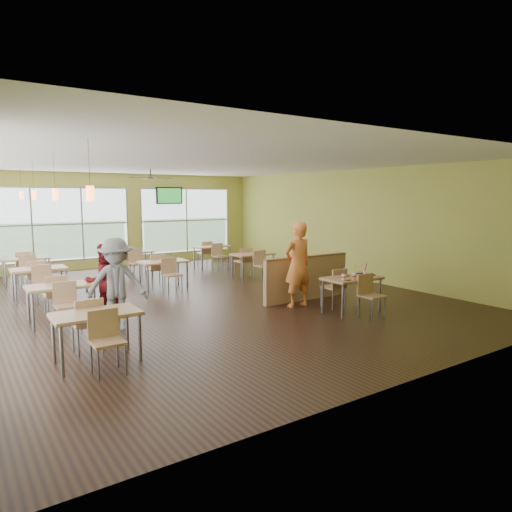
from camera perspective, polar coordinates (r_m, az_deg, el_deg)
name	(u,v)px	position (r m, az deg, el deg)	size (l,w,h in m)	color
room	(199,231)	(10.82, -7.11, 3.08)	(12.00, 12.04, 3.20)	black
window_bays	(53,233)	(12.93, -23.99, 2.64)	(9.24, 10.24, 2.38)	white
main_table	(352,283)	(9.71, 11.89, -3.29)	(1.22, 1.52, 0.87)	tan
half_wall_divider	(307,278)	(10.77, 6.34, -2.71)	(2.40, 0.14, 1.04)	tan
dining_tables	(133,267)	(12.09, -15.17, -1.29)	(6.92, 8.72, 0.87)	tan
pendant_lights	(44,195)	(10.44, -24.95, 6.98)	(0.11, 7.31, 0.86)	#2D2119
ceiling_fan	(151,178)	(13.54, -13.03, 9.51)	(1.25, 1.25, 0.29)	#2D2119
tv_backwall	(169,196)	(16.89, -10.79, 7.43)	(1.00, 0.07, 0.60)	black
man_plaid	(298,265)	(10.00, 5.23, -1.09)	(0.68, 0.45, 1.87)	#FE4C1C
patron_maroon	(103,281)	(9.59, -18.57, -2.97)	(0.72, 0.56, 1.49)	#5F0E12
patron_grey	(116,284)	(8.64, -17.07, -3.38)	(1.09, 0.62, 1.68)	slate
cup_blue	(344,277)	(9.31, 10.89, -2.58)	(0.09, 0.09, 0.32)	white
cup_yellow	(354,276)	(9.39, 12.15, -2.47)	(0.10, 0.10, 0.37)	white
cup_red_near	(365,275)	(9.63, 13.52, -2.31)	(0.09, 0.09, 0.32)	white
cup_red_far	(365,274)	(9.76, 13.49, -2.18)	(0.09, 0.09, 0.32)	white
food_basket	(359,273)	(10.02, 12.76, -2.12)	(0.23, 0.23, 0.05)	black
ketchup_cup	(374,275)	(9.97, 14.53, -2.32)	(0.07, 0.07, 0.03)	#A91205
wrapper_left	(347,280)	(9.27, 11.36, -2.90)	(0.16, 0.14, 0.04)	#A3794F
wrapper_mid	(346,275)	(9.74, 11.14, -2.38)	(0.19, 0.17, 0.05)	#A3794F
wrapper_right	(369,277)	(9.69, 13.90, -2.55)	(0.14, 0.12, 0.03)	#A3794F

